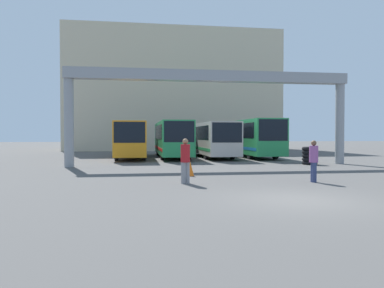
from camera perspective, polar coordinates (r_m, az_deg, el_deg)
The scene contains 11 objects.
ground_plane at distance 12.12m, azimuth 15.61°, elevation -8.23°, with size 200.00×200.00×0.00m, color #514F4C.
building_backdrop at distance 52.91m, azimuth -3.05°, elevation 7.73°, with size 27.83×12.00×15.69m.
overhead_gantry at distance 24.91m, azimuth 3.01°, elevation 8.34°, with size 18.78×0.80×6.24m.
bus_slot_0 at distance 32.80m, azimuth -9.30°, elevation 0.95°, with size 2.48×11.01×3.06m.
bus_slot_1 at distance 33.43m, azimuth -3.09°, elevation 1.05°, with size 2.48×12.00×3.14m.
bus_slot_2 at distance 33.99m, azimuth 2.97°, elevation 0.97°, with size 2.53×12.07×3.05m.
bus_slot_3 at distance 34.39m, azimuth 9.05°, elevation 1.20°, with size 2.55×11.06×3.31m.
pedestrian_near_center at distance 15.48m, azimuth -1.02°, elevation -2.40°, with size 0.39×0.39×1.87m.
pedestrian_mid_right at distance 16.76m, azimuth 18.05°, elevation -2.33°, with size 0.37×0.37×1.78m.
traffic_cone at distance 18.34m, azimuth -0.26°, elevation -3.79°, with size 0.37×0.37×0.72m.
tire_stack at distance 26.66m, azimuth 17.50°, elevation -1.71°, with size 1.04×1.04×1.20m.
Camera 1 is at (-4.86, -10.92, 2.02)m, focal length 35.00 mm.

